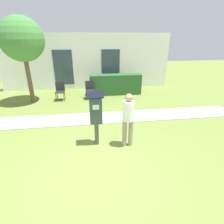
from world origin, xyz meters
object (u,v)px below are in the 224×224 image
outdoor_chair_left (60,90)px  parking_meter (96,113)px  outdoor_chair_middle (90,88)px  person_standing (128,117)px

outdoor_chair_left → parking_meter: bearing=-66.5°
parking_meter → outdoor_chair_middle: size_ratio=1.77×
parking_meter → outdoor_chair_left: (-1.59, 4.29, -0.49)m
parking_meter → outdoor_chair_left: parking_meter is taller
parking_meter → person_standing: (0.88, -0.19, -0.09)m
parking_meter → person_standing: size_ratio=1.01×
parking_meter → outdoor_chair_middle: parking_meter is taller
parking_meter → person_standing: bearing=-12.3°
parking_meter → person_standing: 0.90m
outdoor_chair_left → person_standing: bearing=-58.0°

